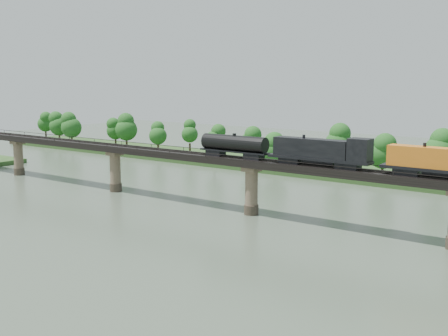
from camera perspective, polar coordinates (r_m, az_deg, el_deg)
The scene contains 6 objects.
ground at distance 93.16m, azimuth -7.51°, elevation -8.30°, with size 400.00×400.00×0.00m, color #3B4939.
far_bank at distance 163.56m, azimuth 13.42°, elevation -0.56°, with size 300.00×24.00×1.60m, color #25451B.
bridge at distance 114.66m, azimuth 2.80°, elevation -2.07°, with size 236.00×30.00×11.50m.
bridge_superstructure at distance 113.59m, azimuth 2.83°, elevation 1.06°, with size 220.00×4.90×0.75m.
far_treeline at distance 161.69m, azimuth 10.23°, elevation 2.31°, with size 289.06×17.54×13.60m.
freight_train at distance 100.16m, azimuth 17.39°, elevation 0.93°, with size 82.32×3.21×5.67m.
Camera 1 is at (61.55, -64.09, 27.97)m, focal length 45.00 mm.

